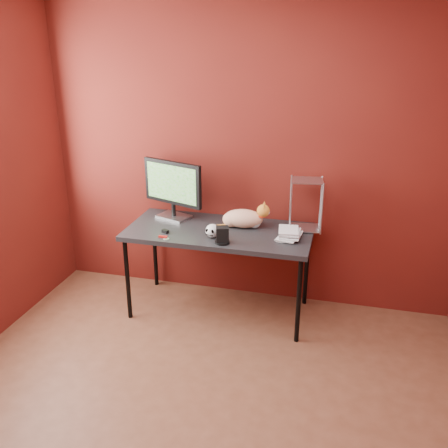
% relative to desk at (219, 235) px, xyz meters
% --- Properties ---
extents(room, '(3.52, 3.52, 2.61)m').
position_rel_desk_xyz_m(room, '(0.15, -1.37, 0.75)').
color(room, '#5A301E').
rests_on(room, ground).
extents(desk, '(1.50, 0.70, 0.75)m').
position_rel_desk_xyz_m(desk, '(0.00, 0.00, 0.00)').
color(desk, black).
rests_on(desk, ground).
extents(monitor, '(0.56, 0.26, 0.50)m').
position_rel_desk_xyz_m(monitor, '(-0.45, 0.17, 0.33)').
color(monitor, '#ADAEB2').
rests_on(monitor, desk).
extents(cat, '(0.47, 0.22, 0.23)m').
position_rel_desk_xyz_m(cat, '(0.18, 0.10, 0.13)').
color(cat, '#CC642B').
rests_on(cat, desk).
extents(skull_mug, '(0.11, 0.11, 0.11)m').
position_rel_desk_xyz_m(skull_mug, '(-0.01, -0.17, 0.11)').
color(skull_mug, silver).
rests_on(skull_mug, desk).
extents(speaker, '(0.12, 0.12, 0.13)m').
position_rel_desk_xyz_m(speaker, '(0.09, -0.26, 0.11)').
color(speaker, black).
rests_on(speaker, desk).
extents(book_stack, '(0.19, 0.23, 0.82)m').
position_rel_desk_xyz_m(book_stack, '(0.50, -0.02, 0.46)').
color(book_stack, beige).
rests_on(book_stack, desk).
extents(wire_rack, '(0.27, 0.23, 0.42)m').
position_rel_desk_xyz_m(wire_rack, '(0.67, 0.19, 0.26)').
color(wire_rack, '#ADAEB2').
rests_on(wire_rack, desk).
extents(pocket_knife, '(0.07, 0.02, 0.01)m').
position_rel_desk_xyz_m(pocket_knife, '(-0.38, -0.27, 0.06)').
color(pocket_knife, '#A9100D').
rests_on(pocket_knife, desk).
extents(black_gadget, '(0.06, 0.05, 0.03)m').
position_rel_desk_xyz_m(black_gadget, '(-0.40, -0.17, 0.06)').
color(black_gadget, black).
rests_on(black_gadget, desk).
extents(washer, '(0.05, 0.05, 0.00)m').
position_rel_desk_xyz_m(washer, '(-0.35, -0.29, 0.05)').
color(washer, '#ADAEB2').
rests_on(washer, desk).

